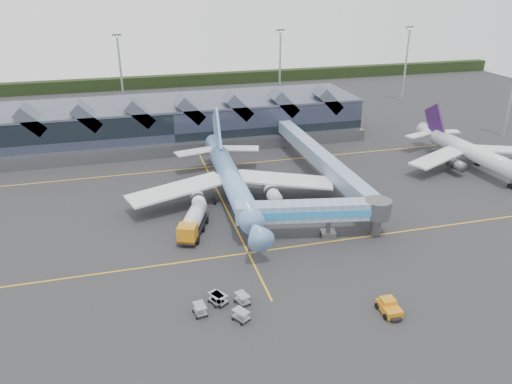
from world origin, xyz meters
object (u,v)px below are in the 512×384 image
object	(u,v)px
regional_jet	(469,151)
pushback_tug	(389,307)
jet_bridge	(323,212)
main_airliner	(232,181)
fuel_truck	(194,220)

from	to	relation	value
regional_jet	pushback_tug	xyz separation A→B (m)	(-39.77, -39.72, -2.78)
jet_bridge	main_airliner	bearing A→B (deg)	134.40
jet_bridge	fuel_truck	bearing A→B (deg)	171.65
main_airliner	jet_bridge	size ratio (longest dim) A/B	1.80
regional_jet	fuel_truck	bearing A→B (deg)	-171.57
jet_bridge	pushback_tug	size ratio (longest dim) A/B	6.26
fuel_truck	pushback_tug	bearing A→B (deg)	-31.75
main_airliner	pushback_tug	bearing A→B (deg)	-70.49
regional_jet	jet_bridge	size ratio (longest dim) A/B	1.37
main_airliner	fuel_truck	distance (m)	12.63
pushback_tug	jet_bridge	bearing A→B (deg)	93.45
fuel_truck	pushback_tug	xyz separation A→B (m)	(19.43, -26.20, -1.30)
regional_jet	fuel_truck	distance (m)	60.74
jet_bridge	regional_jet	bearing A→B (deg)	37.19
jet_bridge	pushback_tug	xyz separation A→B (m)	(0.66, -19.68, -3.47)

